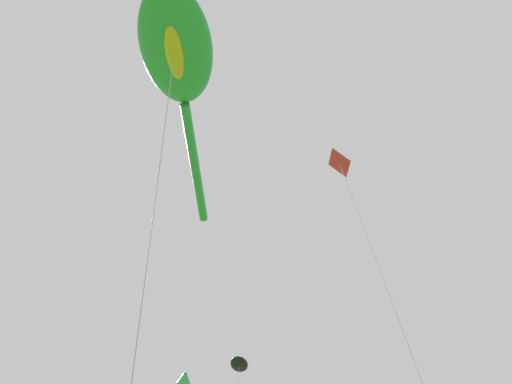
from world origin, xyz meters
name	(u,v)px	position (x,y,z in m)	size (l,w,h in m)	color
big_show_kite	(177,56)	(-2.77, 10.63, 18.44)	(8.04, 9.19, 19.00)	green
small_kite_tiny_distant	(347,184)	(4.66, 10.17, 16.33)	(4.38, 1.06, 17.77)	red
small_kite_box_yellow	(185,378)	(7.89, 26.79, 16.34)	(4.36, 1.67, 16.89)	green
small_kite_streamer_purple	(239,366)	(5.55, 18.15, 12.65)	(3.14, 3.62, 12.89)	black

